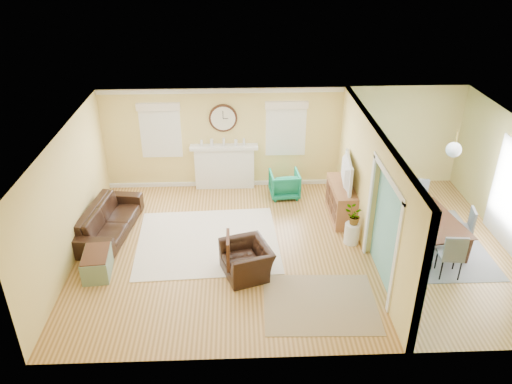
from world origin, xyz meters
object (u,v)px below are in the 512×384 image
dining_table (432,231)px  green_chair (284,184)px  sofa (109,220)px  eames_chair (247,260)px  credenza (341,201)px

dining_table → green_chair: bearing=43.7°
sofa → dining_table: sofa is taller
sofa → green_chair: size_ratio=3.05×
sofa → eames_chair: size_ratio=2.30×
dining_table → eames_chair: bearing=94.1°
green_chair → dining_table: green_chair is taller
sofa → dining_table: (6.91, -0.71, -0.01)m
credenza → dining_table: 2.10m
green_chair → sofa: bearing=17.0°
dining_table → sofa: bearing=75.6°
eames_chair → credenza: credenza is taller
green_chair → dining_table: bearing=138.0°
green_chair → credenza: (1.22, -1.04, 0.07)m
green_chair → credenza: 1.61m
eames_chair → dining_table: bearing=84.0°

